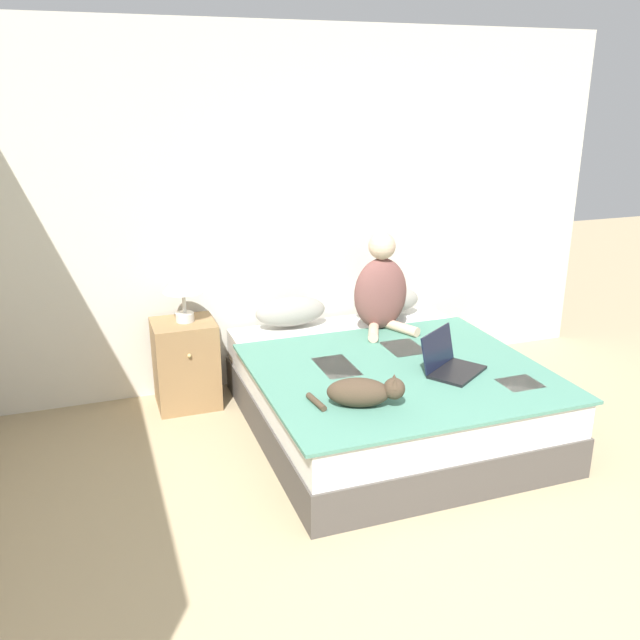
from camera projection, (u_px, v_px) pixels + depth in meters
wall_back at (281, 212)px, 4.87m from camera, size 5.16×0.05×2.55m
bed at (386, 394)px, 4.40m from camera, size 1.74×1.94×0.48m
pillow_near at (291, 311)px, 4.90m from camera, size 0.52×0.23×0.21m
pillow_far at (386, 301)px, 5.15m from camera, size 0.52×0.23×0.21m
person_sitting at (381, 290)px, 4.78m from camera, size 0.40×0.39×0.70m
cat_tabby at (364, 392)px, 3.65m from camera, size 0.48×0.33×0.18m
laptop_open at (450, 364)px, 4.11m from camera, size 0.46×0.44×0.24m
nightstand at (186, 364)px, 4.70m from camera, size 0.42×0.40×0.61m
table_lamp at (183, 283)px, 4.52m from camera, size 0.27×0.27×0.38m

